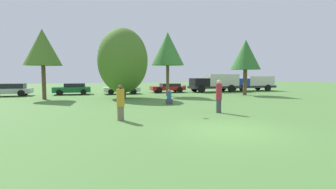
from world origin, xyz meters
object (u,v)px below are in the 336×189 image
object	(u,v)px
tree_2	(168,49)
delivery_truck_black	(215,82)
person_thrower	(121,103)
tree_3	(246,55)
bystander_sitting	(169,98)
delivery_truck_blue	(253,82)
tree_0	(43,47)
parked_car_silver	(10,90)
person_catcher	(219,96)
parked_car_white	(122,89)
parked_car_green	(73,89)
frisbee	(184,86)
parked_car_red	(168,87)
tree_1	(123,61)

from	to	relation	value
tree_2	delivery_truck_black	xyz separation A→B (m)	(7.79, 4.43, -3.56)
person_thrower	tree_3	distance (m)	18.66
bystander_sitting	delivery_truck_blue	xyz separation A→B (m)	(15.61, 11.61, 0.68)
tree_0	parked_car_silver	xyz separation A→B (m)	(-3.98, 4.73, -3.91)
bystander_sitting	person_catcher	bearing A→B (deg)	-73.16
delivery_truck_black	delivery_truck_blue	xyz separation A→B (m)	(5.86, 0.37, -0.11)
parked_car_white	delivery_truck_blue	xyz separation A→B (m)	(17.78, 0.45, 0.53)
bystander_sitting	parked_car_green	bearing A→B (deg)	122.20
frisbee	parked_car_white	world-z (taller)	frisbee
parked_car_white	parked_car_silver	bearing A→B (deg)	-1.94
delivery_truck_black	person_thrower	bearing A→B (deg)	50.37
bystander_sitting	parked_car_white	size ratio (longest dim) A/B	0.27
tree_0	tree_3	distance (m)	19.90
tree_3	parked_car_red	world-z (taller)	tree_3
person_catcher	tree_2	world-z (taller)	tree_2
tree_3	delivery_truck_blue	xyz separation A→B (m)	(5.33, 6.07, -3.15)
person_catcher	parked_car_silver	distance (m)	22.27
tree_1	parked_car_silver	world-z (taller)	tree_1
tree_1	parked_car_green	world-z (taller)	tree_1
frisbee	person_thrower	bearing A→B (deg)	-168.22
tree_1	tree_0	bearing A→B (deg)	173.81
frisbee	tree_3	distance (m)	15.45
bystander_sitting	parked_car_white	xyz separation A→B (m)	(-2.17, 11.16, 0.15)
person_thrower	delivery_truck_black	size ratio (longest dim) A/B	0.26
tree_1	tree_3	world-z (taller)	tree_1
parked_car_silver	parked_car_white	distance (m)	11.41
tree_0	parked_car_green	bearing A→B (deg)	68.26
delivery_truck_blue	bystander_sitting	bearing A→B (deg)	36.59
person_thrower	tree_0	bearing A→B (deg)	105.26
person_thrower	bystander_sitting	bearing A→B (deg)	45.38
tree_1	delivery_truck_black	bearing A→B (deg)	22.66
parked_car_silver	delivery_truck_blue	world-z (taller)	delivery_truck_blue
tree_0	tree_3	bearing A→B (deg)	-3.64
parked_car_red	frisbee	bearing A→B (deg)	75.56
tree_2	parked_car_green	world-z (taller)	tree_2
bystander_sitting	tree_1	xyz separation A→B (m)	(-2.67, 6.06, 3.05)
frisbee	tree_3	xyz separation A→B (m)	(11.00, 10.49, 2.71)
parked_car_red	delivery_truck_blue	xyz separation A→B (m)	(12.01, -0.31, 0.52)
bystander_sitting	tree_2	size ratio (longest dim) A/B	0.17
person_thrower	frisbee	xyz separation A→B (m)	(3.50, 0.73, 0.72)
person_catcher	parked_car_green	size ratio (longest dim) A/B	0.49
parked_car_silver	delivery_truck_black	distance (m)	23.33
tree_0	tree_2	size ratio (longest dim) A/B	0.96
frisbee	tree_1	xyz separation A→B (m)	(-1.94, 11.01, 1.93)
tree_1	delivery_truck_black	xyz separation A→B (m)	(12.42, 5.19, -2.26)
person_catcher	tree_2	bearing A→B (deg)	-100.33
delivery_truck_black	tree_2	bearing A→B (deg)	29.59
tree_3	parked_car_silver	world-z (taller)	tree_3
frisbee	person_catcher	bearing A→B (deg)	1.72
person_catcher	tree_1	xyz separation A→B (m)	(-4.15, 10.94, 2.53)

